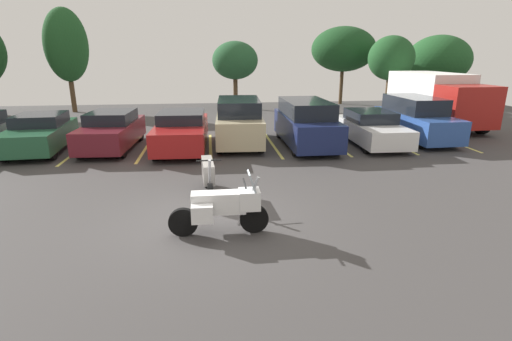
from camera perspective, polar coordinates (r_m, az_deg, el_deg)
name	(u,v)px	position (r m, az deg, el deg)	size (l,w,h in m)	color
ground	(207,221)	(9.23, -7.21, -7.38)	(44.00, 44.00, 0.10)	#423F3F
motorcycle_touring	(222,206)	(8.22, -4.98, -5.26)	(2.12, 0.88, 1.36)	black
motorcycle_second	(208,176)	(10.35, -7.04, -0.78)	(0.62, 2.28, 1.29)	black
parking_stripes	(178,147)	(16.29, -11.33, 3.36)	(23.71, 4.77, 0.01)	#EAE066
car_green	(40,133)	(17.43, -29.14, 4.79)	(2.15, 4.38, 1.43)	#235638
car_maroon	(112,131)	(16.66, -20.43, 5.50)	(2.00, 4.45, 1.49)	maroon
car_red	(182,131)	(15.87, -10.84, 5.77)	(2.04, 4.92, 1.49)	maroon
car_champagne	(239,122)	(16.39, -2.50, 7.15)	(2.07, 4.53, 1.89)	#C1B289
car_navy	(306,123)	(16.26, 7.36, 6.89)	(1.85, 4.88, 1.87)	navy
car_white	(371,128)	(17.21, 16.57, 5.99)	(1.90, 4.59, 1.38)	white
car_blue	(415,119)	(18.81, 22.39, 7.04)	(1.85, 4.91, 1.87)	#2D519E
box_truck	(436,98)	(22.71, 24.96, 9.63)	(2.58, 6.51, 2.71)	#A51E19
tree_center	(235,61)	(27.47, -3.09, 15.83)	(3.11, 3.11, 4.51)	#4C3823
tree_center_left	(66,45)	(28.20, -26.12, 16.18)	(2.63, 2.63, 6.44)	#4C3823
tree_far_left	(438,60)	(32.51, 25.24, 14.50)	(4.56, 4.56, 4.99)	#4C3823
tree_center_right	(343,49)	(30.51, 12.73, 16.99)	(4.68, 4.68, 5.59)	#4C3823
tree_rear	(391,58)	(27.07, 19.24, 15.28)	(2.89, 2.89, 4.79)	#4C3823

